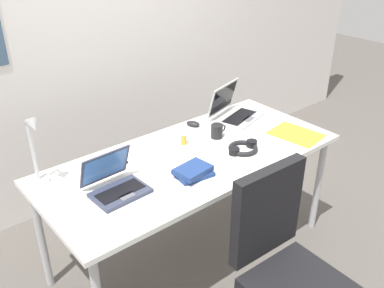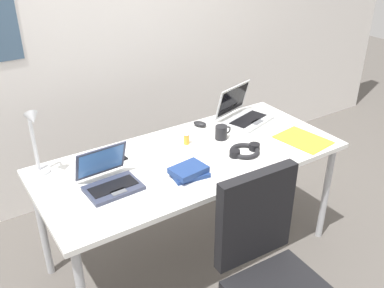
{
  "view_description": "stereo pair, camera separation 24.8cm",
  "coord_description": "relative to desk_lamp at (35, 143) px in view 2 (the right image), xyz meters",
  "views": [
    {
      "loc": [
        -1.4,
        -1.69,
        1.99
      ],
      "look_at": [
        0.0,
        0.0,
        0.82
      ],
      "focal_mm": 40.23,
      "sensor_mm": 36.0,
      "label": 1
    },
    {
      "loc": [
        -1.2,
        -1.83,
        1.99
      ],
      "look_at": [
        0.0,
        0.0,
        0.82
      ],
      "focal_mm": 40.23,
      "sensor_mm": 36.0,
      "label": 2
    }
  ],
  "objects": [
    {
      "name": "ground_plane",
      "position": [
        0.8,
        -0.28,
        -0.94
      ],
      "size": [
        12.0,
        12.0,
        0.0
      ],
      "primitive_type": "plane",
      "color": "#56514C"
    },
    {
      "name": "wall_back",
      "position": [
        0.8,
        0.82,
        0.36
      ],
      "size": [
        6.0,
        0.13,
        2.6
      ],
      "color": "silver",
      "rests_on": "ground_plane"
    },
    {
      "name": "desk",
      "position": [
        0.8,
        -0.28,
        -0.25
      ],
      "size": [
        1.8,
        0.8,
        0.74
      ],
      "color": "white",
      "rests_on": "ground_plane"
    },
    {
      "name": "desk_lamp",
      "position": [
        0.0,
        0.0,
        0.0
      ],
      "size": [
        0.12,
        0.18,
        0.4
      ],
      "color": "silver",
      "rests_on": "desk"
    },
    {
      "name": "laptop_by_keyboard",
      "position": [
        1.37,
        -0.05,
        -0.15
      ],
      "size": [
        0.39,
        0.36,
        0.24
      ],
      "color": "#B7BABC",
      "rests_on": "desk"
    },
    {
      "name": "laptop_front_left",
      "position": [
        0.27,
        -0.31,
        -0.16
      ],
      "size": [
        0.29,
        0.27,
        0.2
      ],
      "color": "#33384C",
      "rests_on": "desk"
    },
    {
      "name": "computer_mouse",
      "position": [
        1.07,
        0.03,
        -0.18
      ],
      "size": [
        0.09,
        0.11,
        0.03
      ],
      "primitive_type": "ellipsoid",
      "rotation": [
        0.0,
        0.0,
        0.45
      ],
      "color": "black",
      "rests_on": "desk"
    },
    {
      "name": "cell_phone",
      "position": [
        0.43,
        -0.04,
        -0.19
      ],
      "size": [
        0.08,
        0.14,
        0.01
      ],
      "primitive_type": "cube",
      "rotation": [
        0.0,
        0.0,
        0.1
      ],
      "color": "black",
      "rests_on": "desk"
    },
    {
      "name": "headphones",
      "position": [
        1.08,
        -0.42,
        -0.18
      ],
      "size": [
        0.21,
        0.18,
        0.04
      ],
      "color": "black",
      "rests_on": "desk"
    },
    {
      "name": "pill_bottle",
      "position": [
        0.86,
        -0.13,
        -0.16
      ],
      "size": [
        0.04,
        0.04,
        0.08
      ],
      "color": "gold",
      "rests_on": "desk"
    },
    {
      "name": "book_stack",
      "position": [
        0.67,
        -0.44,
        -0.17
      ],
      "size": [
        0.21,
        0.18,
        0.05
      ],
      "color": "navy",
      "rests_on": "desk"
    },
    {
      "name": "paper_folder_near_lamp",
      "position": [
        1.49,
        -0.49,
        -0.19
      ],
      "size": [
        0.27,
        0.34,
        0.01
      ],
      "primitive_type": "cube",
      "rotation": [
        0.0,
        0.0,
        0.14
      ],
      "color": "gold",
      "rests_on": "desk"
    },
    {
      "name": "coffee_mug",
      "position": [
        1.08,
        -0.19,
        -0.15
      ],
      "size": [
        0.11,
        0.08,
        0.09
      ],
      "color": "black",
      "rests_on": "desk"
    }
  ]
}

